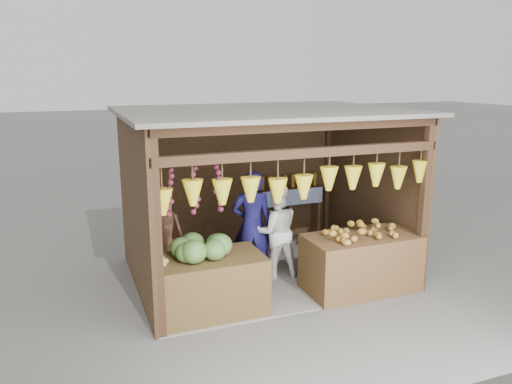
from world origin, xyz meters
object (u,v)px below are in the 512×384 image
vendor_seated (165,230)px  counter_right (361,263)px  man_standing (252,225)px  counter_left (206,286)px  woman_standing (276,231)px

vendor_seated → counter_right: bearing=-174.0°
counter_right → man_standing: 1.75m
counter_left → man_standing: man_standing is taller
counter_left → vendor_seated: size_ratio=1.33×
vendor_seated → counter_left: bearing=136.1°
counter_left → woman_standing: 1.64m
counter_right → vendor_seated: bearing=155.4°
counter_left → counter_right: counter_right is taller
counter_left → counter_right: size_ratio=0.93×
woman_standing → counter_right: bearing=145.3°
counter_right → man_standing: size_ratio=0.96×
counter_right → man_standing: man_standing is taller
counter_right → man_standing: bearing=143.2°
counter_left → vendor_seated: 1.28m
man_standing → counter_right: bearing=157.9°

